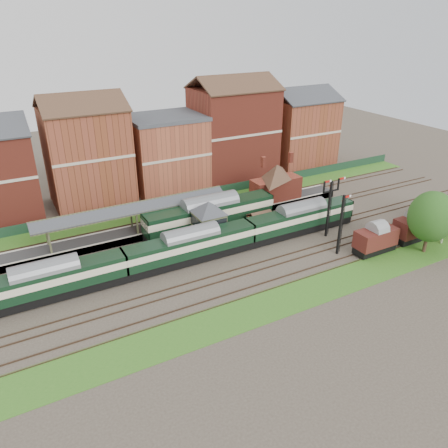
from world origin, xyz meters
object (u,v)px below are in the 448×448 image
signal_box (209,221)px  semaphore_bracket (329,205)px  dmu_train (191,246)px  platform_railcar (210,214)px  goods_van_a (376,239)px

signal_box → semaphore_bracket: bearing=-20.9°
dmu_train → semaphore_bracket: bearing=-7.5°
platform_railcar → goods_van_a: size_ratio=3.40×
platform_railcar → goods_van_a: (15.52, -15.50, -0.61)m
signal_box → dmu_train: signal_box is taller
signal_box → dmu_train: bearing=-141.4°
dmu_train → platform_railcar: 8.77m
signal_box → goods_van_a: signal_box is taller
platform_railcar → semaphore_bracket: bearing=-34.2°
signal_box → goods_van_a: 21.25m
signal_box → platform_railcar: signal_box is taller
goods_van_a → semaphore_bracket: bearing=109.4°
semaphore_bracket → goods_van_a: 7.40m
dmu_train → platform_railcar: bearing=47.9°
signal_box → platform_railcar: 3.77m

